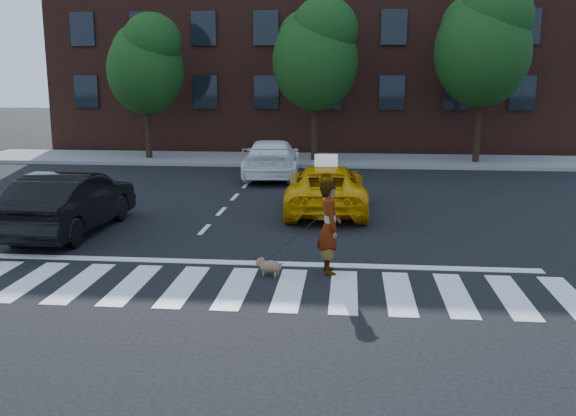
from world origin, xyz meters
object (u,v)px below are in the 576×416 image
(black_sedan, at_px, (71,202))
(woman, at_px, (329,227))
(tree_left, at_px, (146,61))
(white_suv, at_px, (272,159))
(tree_mid, at_px, (316,51))
(taxi, at_px, (326,188))
(dog, at_px, (268,266))
(tree_right, at_px, (484,40))

(black_sedan, height_order, woman, woman)
(tree_left, bearing_deg, white_suv, -33.95)
(black_sedan, bearing_deg, woman, 158.92)
(tree_left, xyz_separation_m, woman, (8.65, -15.90, -3.50))
(tree_mid, distance_m, black_sedan, 14.79)
(woman, bearing_deg, tree_mid, -8.46)
(taxi, relative_size, dog, 8.23)
(black_sedan, distance_m, woman, 7.08)
(woman, height_order, dog, woman)
(black_sedan, bearing_deg, dog, 152.20)
(tree_mid, bearing_deg, tree_right, -0.00)
(tree_right, xyz_separation_m, woman, (-5.85, -15.90, -4.32))
(tree_left, height_order, white_suv, tree_left)
(tree_right, height_order, dog, tree_right)
(taxi, bearing_deg, dog, 79.57)
(taxi, bearing_deg, tree_left, -52.26)
(tree_right, bearing_deg, tree_left, 180.00)
(black_sedan, xyz_separation_m, white_suv, (3.94, 9.08, -0.05))
(tree_mid, distance_m, woman, 16.41)
(tree_right, height_order, black_sedan, tree_right)
(white_suv, height_order, woman, woman)
(tree_left, bearing_deg, taxi, -50.07)
(tree_mid, height_order, woman, tree_mid)
(tree_mid, bearing_deg, tree_left, 180.00)
(tree_right, relative_size, woman, 4.09)
(tree_right, bearing_deg, tree_mid, 180.00)
(taxi, relative_size, black_sedan, 1.03)
(tree_right, bearing_deg, white_suv, -154.13)
(black_sedan, height_order, dog, black_sedan)
(taxi, xyz_separation_m, dog, (-0.90, -6.18, -0.47))
(tree_left, relative_size, black_sedan, 1.39)
(tree_left, height_order, taxi, tree_left)
(tree_left, distance_m, white_suv, 8.21)
(black_sedan, bearing_deg, tree_left, -79.19)
(tree_mid, relative_size, taxi, 1.47)
(white_suv, distance_m, woman, 12.09)
(black_sedan, height_order, white_suv, black_sedan)
(dog, bearing_deg, taxi, 101.81)
(tree_left, height_order, tree_mid, tree_mid)
(tree_left, height_order, tree_right, tree_right)
(tree_right, xyz_separation_m, dog, (-7.03, -16.18, -5.06))
(black_sedan, relative_size, woman, 2.49)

